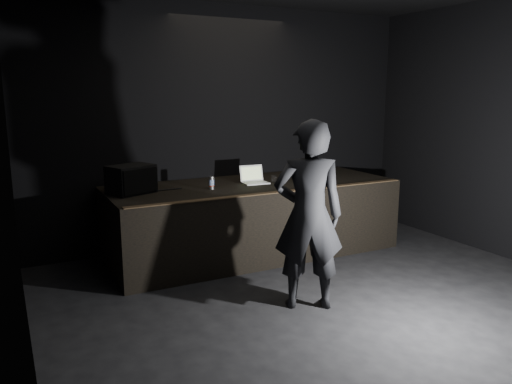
{
  "coord_description": "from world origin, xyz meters",
  "views": [
    {
      "loc": [
        -3.09,
        -3.37,
        2.26
      ],
      "look_at": [
        -0.17,
        2.3,
        0.97
      ],
      "focal_mm": 35.0,
      "sensor_mm": 36.0,
      "label": 1
    }
  ],
  "objects_px": {
    "beer_can": "(211,183)",
    "laptop": "(254,178)",
    "stage_monitor": "(131,179)",
    "stage_riser": "(253,218)",
    "person": "(309,216)"
  },
  "relations": [
    {
      "from": "beer_can",
      "to": "stage_riser",
      "type": "bearing_deg",
      "value": 11.18
    },
    {
      "from": "stage_riser",
      "to": "beer_can",
      "type": "relative_size",
      "value": 23.47
    },
    {
      "from": "stage_riser",
      "to": "beer_can",
      "type": "distance_m",
      "value": 0.9
    },
    {
      "from": "stage_monitor",
      "to": "beer_can",
      "type": "height_order",
      "value": "stage_monitor"
    },
    {
      "from": "stage_monitor",
      "to": "beer_can",
      "type": "distance_m",
      "value": 1.02
    },
    {
      "from": "stage_riser",
      "to": "person",
      "type": "height_order",
      "value": "person"
    },
    {
      "from": "stage_monitor",
      "to": "person",
      "type": "relative_size",
      "value": 0.32
    },
    {
      "from": "laptop",
      "to": "person",
      "type": "bearing_deg",
      "value": -96.49
    },
    {
      "from": "stage_monitor",
      "to": "beer_can",
      "type": "relative_size",
      "value": 3.75
    },
    {
      "from": "stage_monitor",
      "to": "beer_can",
      "type": "bearing_deg",
      "value": -34.73
    },
    {
      "from": "stage_monitor",
      "to": "laptop",
      "type": "height_order",
      "value": "stage_monitor"
    },
    {
      "from": "beer_can",
      "to": "laptop",
      "type": "bearing_deg",
      "value": 13.64
    },
    {
      "from": "stage_riser",
      "to": "beer_can",
      "type": "xyz_separation_m",
      "value": [
        -0.68,
        -0.13,
        0.58
      ]
    },
    {
      "from": "laptop",
      "to": "beer_can",
      "type": "xyz_separation_m",
      "value": [
        -0.71,
        -0.17,
        0.02
      ]
    },
    {
      "from": "stage_monitor",
      "to": "person",
      "type": "distance_m",
      "value": 2.4
    }
  ]
}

